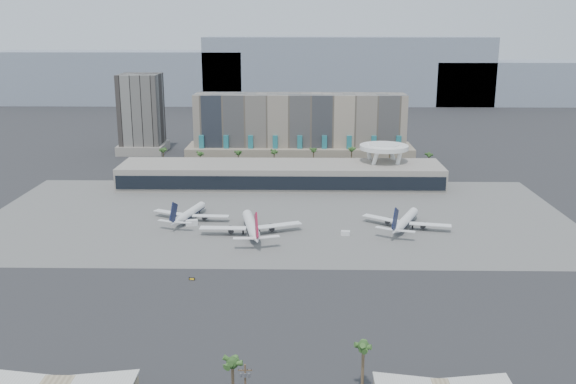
{
  "coord_description": "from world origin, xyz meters",
  "views": [
    {
      "loc": [
        9.67,
        -221.69,
        84.5
      ],
      "look_at": [
        5.01,
        40.0,
        15.12
      ],
      "focal_mm": 40.0,
      "sensor_mm": 36.0,
      "label": 1
    }
  ],
  "objects_px": {
    "airliner_centre": "(251,226)",
    "airliner_right": "(405,221)",
    "airliner_left": "(189,213)",
    "taxiway_sign": "(192,279)",
    "service_vehicle_a": "(192,223)",
    "service_vehicle_b": "(345,233)"
  },
  "relations": [
    {
      "from": "service_vehicle_a",
      "to": "airliner_right",
      "type": "bearing_deg",
      "value": -18.06
    },
    {
      "from": "airliner_left",
      "to": "airliner_centre",
      "type": "relative_size",
      "value": 0.83
    },
    {
      "from": "service_vehicle_b",
      "to": "taxiway_sign",
      "type": "distance_m",
      "value": 73.42
    },
    {
      "from": "airliner_centre",
      "to": "service_vehicle_a",
      "type": "xyz_separation_m",
      "value": [
        -26.57,
        11.45,
        -2.56
      ]
    },
    {
      "from": "airliner_left",
      "to": "airliner_right",
      "type": "relative_size",
      "value": 0.97
    },
    {
      "from": "airliner_centre",
      "to": "service_vehicle_b",
      "type": "bearing_deg",
      "value": -11.1
    },
    {
      "from": "airliner_right",
      "to": "service_vehicle_a",
      "type": "relative_size",
      "value": 7.24
    },
    {
      "from": "airliner_left",
      "to": "airliner_centre",
      "type": "bearing_deg",
      "value": -18.57
    },
    {
      "from": "airliner_centre",
      "to": "airliner_right",
      "type": "height_order",
      "value": "airliner_centre"
    },
    {
      "from": "service_vehicle_b",
      "to": "service_vehicle_a",
      "type": "bearing_deg",
      "value": 179.49
    },
    {
      "from": "service_vehicle_b",
      "to": "airliner_centre",
      "type": "bearing_deg",
      "value": -170.81
    },
    {
      "from": "taxiway_sign",
      "to": "service_vehicle_a",
      "type": "bearing_deg",
      "value": 107.46
    },
    {
      "from": "airliner_right",
      "to": "taxiway_sign",
      "type": "bearing_deg",
      "value": -120.82
    },
    {
      "from": "airliner_centre",
      "to": "service_vehicle_b",
      "type": "relative_size",
      "value": 11.98
    },
    {
      "from": "airliner_left",
      "to": "taxiway_sign",
      "type": "height_order",
      "value": "airliner_left"
    },
    {
      "from": "airliner_centre",
      "to": "taxiway_sign",
      "type": "relative_size",
      "value": 20.9
    },
    {
      "from": "airliner_centre",
      "to": "airliner_right",
      "type": "relative_size",
      "value": 1.17
    },
    {
      "from": "airliner_left",
      "to": "taxiway_sign",
      "type": "bearing_deg",
      "value": -65.1
    },
    {
      "from": "airliner_left",
      "to": "service_vehicle_b",
      "type": "xyz_separation_m",
      "value": [
        67.36,
        -19.31,
        -2.27
      ]
    },
    {
      "from": "airliner_left",
      "to": "airliner_right",
      "type": "bearing_deg",
      "value": 8.87
    },
    {
      "from": "airliner_left",
      "to": "service_vehicle_b",
      "type": "height_order",
      "value": "airliner_left"
    },
    {
      "from": "airliner_left",
      "to": "airliner_right",
      "type": "height_order",
      "value": "airliner_right"
    }
  ]
}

